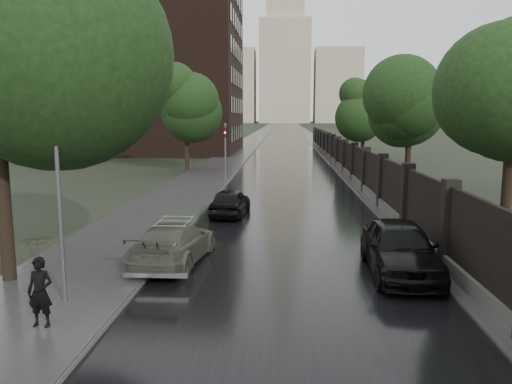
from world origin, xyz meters
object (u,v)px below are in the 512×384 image
Objects in this scene: tree_right_b at (410,108)px; volga_sedan at (175,242)px; tree_right_c at (364,111)px; tree_left_far at (186,106)px; traffic_light at (225,146)px; car_right_near at (400,248)px; hatchback_left at (230,202)px; pedestrian_umbrella at (38,255)px; lamp_post at (59,197)px.

tree_right_b is 1.62× the size of volga_sedan.
tree_right_b is 1.00× the size of tree_right_c.
volga_sedan is at bearing -79.89° from tree_left_far.
traffic_light is 21.85m from car_right_near.
hatchback_left is at bearing 125.86° from car_right_near.
volga_sedan is (0.70, -19.68, -1.77)m from traffic_light.
volga_sedan is 1.17× the size of hatchback_left.
tree_left_far is 1.62× the size of car_right_near.
pedestrian_umbrella is at bearing 82.63° from hatchback_left.
pedestrian_umbrella is at bearing -151.37° from car_right_near.
tree_right_c is 36.67m from volga_sedan.
car_right_near reaches higher than hatchback_left.
tree_right_b reaches higher than volga_sedan.
lamp_post reaches higher than car_right_near.
volga_sedan is at bearing 87.07° from hatchback_left.
tree_right_b is 24.33m from lamp_post.
tree_right_c is 1.90× the size of hatchback_left.
tree_left_far is at bearing 126.47° from traffic_light.
tree_right_b and tree_right_c have the same top height.
tree_left_far is at bearing -147.17° from tree_right_c.
tree_right_b is 1.90× the size of hatchback_left.
tree_right_b is at bearing -116.98° from volga_sedan.
hatchback_left is at bearing -110.42° from tree_right_c.
tree_right_c is at bearing -101.09° from volga_sedan.
pedestrian_umbrella is (-0.97, -24.91, -0.70)m from traffic_light.
traffic_light is (-11.80, -15.01, -2.55)m from tree_right_c.
tree_right_b is at bearing -90.00° from tree_right_c.
pedestrian_umbrella is (2.73, -29.91, -3.54)m from tree_left_far.
tree_left_far reaches higher than volga_sedan.
hatchback_left is (2.74, 11.20, -2.04)m from lamp_post.
tree_right_c is (15.50, 10.00, -0.29)m from tree_left_far.
tree_left_far is 3.19× the size of pedestrian_umbrella.
lamp_post is (-12.90, -38.50, -2.28)m from tree_right_c.
traffic_light is at bearing 110.65° from car_right_near.
traffic_light is 1.08× the size of hatchback_left.
car_right_near is 9.50m from pedestrian_umbrella.
tree_left_far is 1.71× the size of volga_sedan.
tree_left_far is at bearing 152.70° from tree_right_b.
tree_left_far is 1.45× the size of lamp_post.
tree_right_b is 25.57m from pedestrian_umbrella.
lamp_post is at bearing -84.79° from tree_left_far.
hatchback_left is (-10.16, -9.30, -4.32)m from tree_right_b.
car_right_near is (8.49, 3.00, -1.89)m from lamp_post.
tree_right_c is at bearing 90.00° from tree_right_b.
tree_left_far is 18.45m from tree_right_c.
hatchback_left is 1.60× the size of pedestrian_umbrella.
volga_sedan is at bearing 75.69° from pedestrian_umbrella.
lamp_post is (2.60, -28.50, -2.57)m from tree_left_far.
traffic_light is (3.70, -5.01, -2.84)m from tree_left_far.
tree_right_b is at bearing 57.82° from lamp_post.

